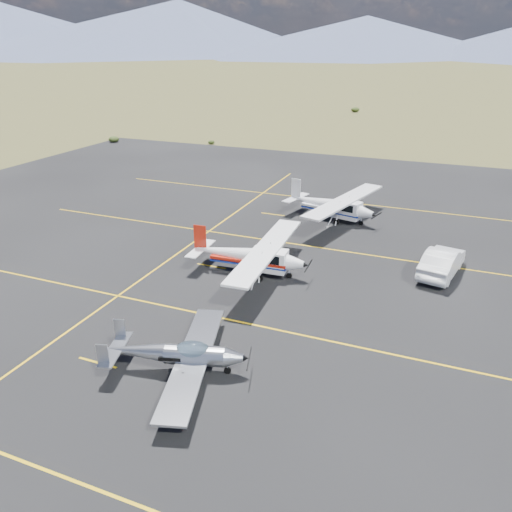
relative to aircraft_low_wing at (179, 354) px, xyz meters
The scene contains 6 objects.
ground 2.85m from the aircraft_low_wing, 103.46° to the left, with size 1600.00×1600.00×0.00m, color #383D1C.
apron 9.71m from the aircraft_low_wing, 93.76° to the left, with size 72.00×72.00×0.02m, color black.
aircraft_low_wing is the anchor object (origin of this frame).
aircraft_cessna 10.26m from the aircraft_low_wing, 95.93° to the left, with size 6.31×10.52×2.66m.
aircraft_plain 21.82m from the aircraft_low_wing, 87.25° to the left, with size 7.03×10.82×2.74m.
sedan 17.28m from the aircraft_low_wing, 55.96° to the left, with size 1.73×4.95×1.63m, color white.
Camera 1 is at (10.26, -17.71, 12.92)m, focal length 35.00 mm.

